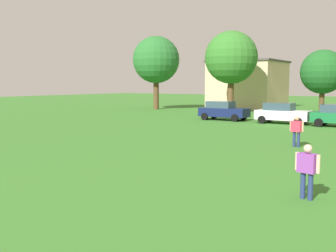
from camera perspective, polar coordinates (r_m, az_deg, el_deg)
name	(u,v)px	position (r m, az deg, el deg)	size (l,w,h in m)	color
ground_plane	(288,132)	(29.11, 16.24, -0.74)	(160.00, 160.00, 0.00)	#387528
adult_bystander	(307,167)	(12.24, 18.74, -5.39)	(0.73, 0.40, 1.57)	navy
bystander_midfield	(297,129)	(22.12, 17.40, -0.34)	(0.76, 0.38, 1.61)	navy
parked_car_navy_0	(223,110)	(36.96, 7.65, 2.15)	(4.30, 2.02, 1.68)	#141E4C
parked_car_white_1	(282,113)	(34.69, 15.55, 1.74)	(4.30, 2.02, 1.68)	white
tree_far_left	(156,60)	(51.99, -1.67, 9.13)	(5.85, 5.85, 9.12)	brown
tree_left	(231,58)	(45.83, 8.75, 9.34)	(5.74, 5.74, 8.94)	brown
tree_center	(323,72)	(40.98, 20.66, 7.01)	(4.09, 4.09, 6.37)	brown
house_left	(248,85)	(55.28, 11.02, 5.66)	(8.63, 8.70, 6.19)	beige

